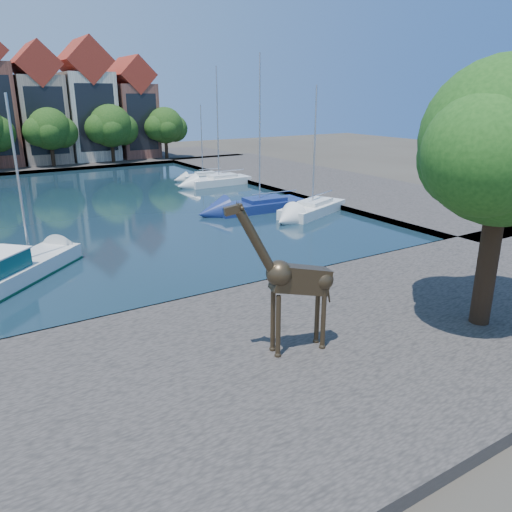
% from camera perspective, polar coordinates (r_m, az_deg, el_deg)
% --- Properties ---
extents(ground, '(160.00, 160.00, 0.00)m').
position_cam_1_polar(ground, '(24.78, -4.05, -4.89)').
color(ground, '#38332B').
rests_on(ground, ground).
extents(water_basin, '(38.00, 50.00, 0.08)m').
position_cam_1_polar(water_basin, '(46.47, -18.23, 5.22)').
color(water_basin, black).
rests_on(water_basin, ground).
extents(near_quay, '(50.00, 14.00, 0.50)m').
position_cam_1_polar(near_quay, '(19.37, 5.95, -11.05)').
color(near_quay, '#47413E').
rests_on(near_quay, ground).
extents(far_quay, '(60.00, 16.00, 0.50)m').
position_cam_1_polar(far_quay, '(77.52, -24.30, 9.52)').
color(far_quay, '#47413E').
rests_on(far_quay, ground).
extents(right_quay, '(14.00, 52.00, 0.50)m').
position_cam_1_polar(right_quay, '(57.54, 6.77, 8.53)').
color(right_quay, '#47413E').
rests_on(right_quay, ground).
extents(plane_tree, '(8.32, 6.40, 10.62)m').
position_cam_1_polar(plane_tree, '(21.48, 26.75, 10.92)').
color(plane_tree, '#332114').
rests_on(plane_tree, near_quay).
extents(townhouse_east_inner, '(5.94, 9.18, 15.79)m').
position_cam_1_polar(townhouse_east_inner, '(77.26, -23.53, 15.21)').
color(townhouse_east_inner, tan).
rests_on(townhouse_east_inner, far_quay).
extents(townhouse_east_mid, '(6.43, 9.18, 16.65)m').
position_cam_1_polar(townhouse_east_mid, '(78.57, -18.73, 16.02)').
color(townhouse_east_mid, beige).
rests_on(townhouse_east_mid, far_quay).
extents(townhouse_east_end, '(5.44, 9.18, 14.43)m').
position_cam_1_polar(townhouse_east_end, '(80.43, -14.01, 15.73)').
color(townhouse_east_end, brown).
rests_on(townhouse_east_end, far_quay).
extents(far_tree_mid_east, '(7.02, 5.40, 7.52)m').
position_cam_1_polar(far_tree_mid_east, '(71.98, -22.44, 13.14)').
color(far_tree_mid_east, '#332114').
rests_on(far_tree_mid_east, far_quay).
extents(far_tree_east, '(7.54, 5.80, 7.84)m').
position_cam_1_polar(far_tree_east, '(73.81, -16.19, 13.94)').
color(far_tree_east, '#332114').
rests_on(far_tree_east, far_quay).
extents(far_tree_far_east, '(6.76, 5.20, 7.36)m').
position_cam_1_polar(far_tree_far_east, '(76.44, -10.27, 14.35)').
color(far_tree_far_east, '#332114').
rests_on(far_tree_far_east, far_quay).
extents(giraffe_statue, '(4.00, 1.20, 5.74)m').
position_cam_1_polar(giraffe_statue, '(17.87, 4.23, -2.71)').
color(giraffe_statue, '#3D2F1E').
rests_on(giraffe_statue, near_quay).
extents(motorsailer, '(7.51, 7.46, 9.63)m').
position_cam_1_polar(motorsailer, '(29.47, -25.82, -1.22)').
color(motorsailer, silver).
rests_on(motorsailer, water_basin).
extents(sailboat_right_a, '(7.48, 4.94, 10.23)m').
position_cam_1_polar(sailboat_right_a, '(41.96, 6.47, 5.61)').
color(sailboat_right_a, silver).
rests_on(sailboat_right_a, water_basin).
extents(sailboat_right_b, '(8.07, 3.11, 12.66)m').
position_cam_1_polar(sailboat_right_b, '(43.04, 0.42, 6.01)').
color(sailboat_right_b, navy).
rests_on(sailboat_right_b, water_basin).
extents(sailboat_right_c, '(7.00, 2.58, 12.32)m').
position_cam_1_polar(sailboat_right_c, '(55.64, -4.26, 8.75)').
color(sailboat_right_c, silver).
rests_on(sailboat_right_c, water_basin).
extents(sailboat_right_d, '(5.04, 1.99, 8.41)m').
position_cam_1_polar(sailboat_right_d, '(59.18, -6.10, 9.14)').
color(sailboat_right_d, silver).
rests_on(sailboat_right_d, water_basin).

